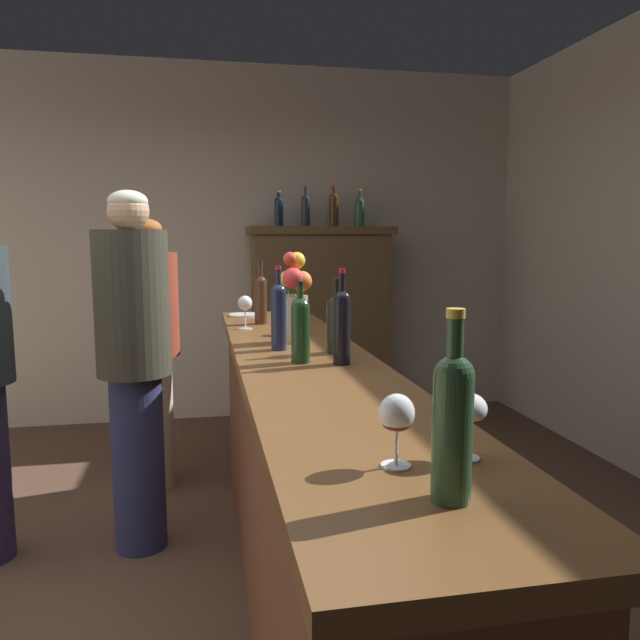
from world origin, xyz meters
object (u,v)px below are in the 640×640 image
(cheese_plate, at_px, (245,315))
(patron_in_grey, at_px, (134,357))
(wine_bottle_malbec, at_px, (342,324))
(bar_counter, at_px, (308,492))
(display_bottle_left, at_px, (279,210))
(wine_glass_spare, at_px, (467,411))
(wine_glass_mid, at_px, (397,417))
(display_bottle_midleft, at_px, (306,209))
(wine_glass_rear, at_px, (299,314))
(flower_arrangement, at_px, (295,297))
(wine_glass_front, at_px, (245,305))
(patron_by_cabinet, at_px, (149,342))
(display_bottle_center, at_px, (334,208))
(display_cabinet, at_px, (320,321))
(wine_bottle_merlot, at_px, (279,314))
(wine_bottle_pinot, at_px, (261,297))
(wine_bottle_syrah, at_px, (453,419))
(wine_bottle_riesling, at_px, (336,321))
(wine_bottle_chardonnay, at_px, (301,327))
(display_bottle_midright, at_px, (359,210))

(cheese_plate, relative_size, patron_in_grey, 0.11)
(wine_bottle_malbec, bearing_deg, bar_counter, 134.21)
(display_bottle_left, bearing_deg, wine_glass_spare, -91.30)
(wine_glass_mid, xyz_separation_m, display_bottle_midleft, (0.45, 3.71, 0.58))
(wine_glass_rear, bearing_deg, flower_arrangement, -102.96)
(flower_arrangement, bearing_deg, wine_glass_front, 113.55)
(patron_by_cabinet, bearing_deg, wine_glass_rear, 8.84)
(display_bottle_center, bearing_deg, display_cabinet, -180.00)
(wine_bottle_malbec, distance_m, cheese_plate, 1.48)
(wine_bottle_merlot, distance_m, wine_bottle_pinot, 0.77)
(wine_bottle_merlot, xyz_separation_m, wine_glass_spare, (0.22, -1.31, -0.05))
(patron_in_grey, bearing_deg, patron_by_cabinet, 156.37)
(wine_glass_rear, height_order, patron_by_cabinet, patron_by_cabinet)
(flower_arrangement, distance_m, display_bottle_left, 2.28)
(wine_bottle_malbec, xyz_separation_m, wine_glass_front, (-0.28, 0.93, -0.02))
(display_bottle_midleft, bearing_deg, wine_bottle_syrah, -96.02)
(bar_counter, xyz_separation_m, wine_bottle_malbec, (0.10, -0.11, 0.67))
(wine_glass_front, height_order, wine_glass_spare, wine_glass_front)
(wine_bottle_riesling, height_order, display_bottle_left, display_bottle_left)
(wine_bottle_merlot, relative_size, wine_bottle_malbec, 0.99)
(display_bottle_midleft, height_order, display_bottle_center, display_bottle_center)
(display_cabinet, bearing_deg, wine_glass_mid, -98.69)
(wine_glass_front, distance_m, patron_by_cabinet, 0.88)
(wine_glass_front, relative_size, patron_in_grey, 0.10)
(wine_bottle_syrah, distance_m, wine_bottle_riesling, 1.38)
(display_cabinet, bearing_deg, wine_bottle_chardonnay, -102.49)
(wine_bottle_syrah, distance_m, display_bottle_left, 3.92)
(display_bottle_midright, bearing_deg, cheese_plate, -128.80)
(wine_glass_front, relative_size, cheese_plate, 0.91)
(wine_bottle_syrah, relative_size, wine_bottle_pinot, 1.01)
(display_cabinet, xyz_separation_m, display_bottle_left, (-0.33, 0.00, 0.89))
(display_cabinet, distance_m, wine_glass_mid, 3.77)
(display_bottle_left, bearing_deg, wine_bottle_syrah, -92.88)
(bar_counter, height_order, wine_bottle_syrah, wine_bottle_syrah)
(wine_bottle_pinot, height_order, wine_bottle_malbec, wine_bottle_malbec)
(bar_counter, bearing_deg, wine_bottle_chardonnay, -125.43)
(wine_bottle_malbec, distance_m, patron_by_cabinet, 1.80)
(wine_bottle_chardonnay, relative_size, display_bottle_left, 1.06)
(display_bottle_left, relative_size, display_bottle_midleft, 0.88)
(wine_bottle_pinot, relative_size, cheese_plate, 1.80)
(wine_glass_front, distance_m, patron_in_grey, 0.58)
(wine_bottle_chardonnay, xyz_separation_m, wine_bottle_merlot, (-0.05, 0.27, 0.02))
(display_bottle_midright, bearing_deg, wine_glass_front, -120.48)
(wine_glass_spare, bearing_deg, wine_bottle_syrah, -121.26)
(wine_glass_front, relative_size, wine_glass_mid, 1.13)
(wine_bottle_riesling, relative_size, wine_bottle_pinot, 0.89)
(display_cabinet, distance_m, wine_bottle_merlot, 2.50)
(wine_bottle_chardonnay, bearing_deg, display_cabinet, 77.51)
(display_bottle_left, bearing_deg, cheese_plate, -106.11)
(wine_bottle_pinot, relative_size, display_bottle_left, 1.19)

